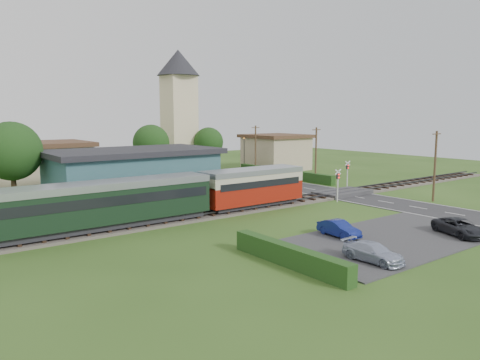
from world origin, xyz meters
TOP-DOWN VIEW (x-y plane):
  - ground at (0.00, 0.00)m, footprint 120.00×120.00m
  - railway_track at (0.00, 2.00)m, footprint 76.00×3.20m
  - road at (10.00, 0.00)m, footprint 6.00×70.00m
  - car_park at (-1.50, -12.00)m, footprint 17.00×9.00m
  - crossing_deck at (10.00, 2.00)m, footprint 6.20×3.40m
  - platform at (-10.00, 5.20)m, footprint 30.00×3.00m
  - equipment_hut at (-18.00, 5.20)m, footprint 2.30×2.30m
  - station_building at (-10.00, 10.99)m, footprint 16.00×9.00m
  - train at (-19.28, 2.00)m, footprint 43.20×2.90m
  - church_tower at (5.00, 28.00)m, footprint 6.00×6.00m
  - house_west at (-15.00, 25.00)m, footprint 10.80×8.80m
  - house_east at (20.00, 24.00)m, footprint 8.80×8.80m
  - hedge_carpark at (-11.00, -12.00)m, footprint 0.80×9.00m
  - hedge_roadside at (14.20, 16.00)m, footprint 0.80×18.00m
  - hedge_station at (-10.00, 15.50)m, footprint 22.00×0.80m
  - tree_a at (-20.00, 14.00)m, footprint 5.20×5.20m
  - tree_b at (-2.00, 23.00)m, footprint 4.60×4.60m
  - tree_c at (8.00, 25.00)m, footprint 4.20×4.20m
  - utility_pole_b at (14.20, -6.00)m, footprint 1.40×0.22m
  - utility_pole_c at (14.20, 10.00)m, footprint 1.40×0.22m
  - utility_pole_d at (14.20, 22.00)m, footprint 1.40×0.22m
  - crossing_signal_near at (6.40, -0.41)m, footprint 0.84×0.28m
  - crossing_signal_far at (13.60, 4.39)m, footprint 0.84×0.28m
  - streetlamp_east at (16.00, 27.00)m, footprint 0.30×0.30m
  - car_on_road at (10.21, 12.78)m, footprint 4.21×2.94m
  - car_park_blue at (-3.92, -9.50)m, footprint 1.50×3.50m
  - car_park_silver at (-6.71, -14.50)m, footprint 1.70×3.86m
  - car_park_dark at (3.17, -14.50)m, footprint 3.39×4.66m
  - pedestrian_near at (-3.76, 4.74)m, footprint 0.78×0.63m
  - pedestrian_far at (-15.45, 5.58)m, footprint 0.90×1.01m

SIDE VIEW (x-z plane):
  - ground at x=0.00m, z-range 0.00..0.00m
  - road at x=10.00m, z-range 0.00..0.05m
  - car_park at x=-1.50m, z-range 0.00..0.08m
  - railway_track at x=0.00m, z-range -0.13..0.36m
  - crossing_deck at x=10.00m, z-range 0.00..0.45m
  - platform at x=-10.00m, z-range 0.00..0.45m
  - hedge_carpark at x=-11.00m, z-range 0.00..1.20m
  - hedge_roadside at x=14.20m, z-range 0.00..1.20m
  - car_park_silver at x=-6.71m, z-range 0.08..1.18m
  - car_park_blue at x=-3.92m, z-range 0.08..1.20m
  - hedge_station at x=-10.00m, z-range 0.00..1.30m
  - car_park_dark at x=3.17m, z-range 0.08..1.26m
  - car_on_road at x=10.21m, z-range 0.05..1.38m
  - pedestrian_far at x=-15.45m, z-range 0.45..2.19m
  - pedestrian_near at x=-3.76m, z-range 0.45..2.32m
  - equipment_hut at x=-18.00m, z-range 0.47..3.02m
  - crossing_signal_near at x=6.40m, z-range 0.50..3.78m
  - crossing_signal_far at x=13.60m, z-range 0.50..3.78m
  - train at x=-19.28m, z-range 0.48..3.88m
  - station_building at x=-10.00m, z-range 0.04..5.34m
  - house_west at x=-15.00m, z-range 0.04..5.54m
  - house_east at x=20.00m, z-range 0.05..5.55m
  - streetlamp_east at x=16.00m, z-range 0.46..5.62m
  - utility_pole_b at x=14.20m, z-range 0.13..7.13m
  - utility_pole_c at x=14.20m, z-range 0.13..7.13m
  - utility_pole_d at x=14.20m, z-range 0.13..7.13m
  - tree_c at x=8.00m, z-range 1.26..8.04m
  - tree_b at x=-2.00m, z-range 1.35..8.69m
  - tree_a at x=-20.00m, z-range 1.38..9.38m
  - church_tower at x=5.00m, z-range 1.43..19.03m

